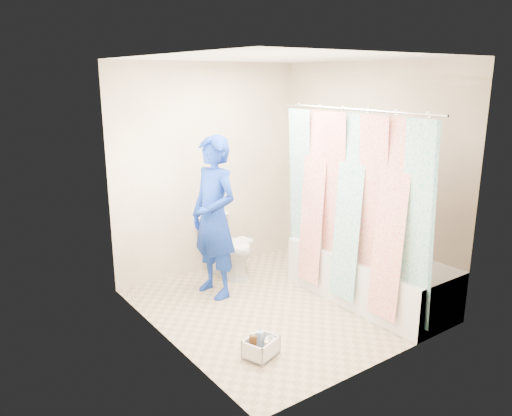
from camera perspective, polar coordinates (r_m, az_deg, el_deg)
floor at (r=5.13m, az=2.53°, el=-11.06°), size 2.60×2.60×0.00m
ceiling at (r=4.62m, az=2.88°, el=16.79°), size 2.40×2.60×0.02m
wall_back at (r=5.79m, az=-5.34°, el=4.41°), size 2.40×0.02×2.40m
wall_front at (r=3.84m, az=14.84°, el=-1.42°), size 2.40×0.02×2.40m
wall_left at (r=4.12m, az=-10.51°, el=-0.06°), size 0.02×2.60×2.40m
wall_right at (r=5.55m, az=12.48°, el=3.67°), size 0.02×2.60×2.40m
bathtub at (r=5.29m, az=12.79°, el=-7.47°), size 0.70×1.75×0.50m
curtain_rod at (r=4.67m, az=11.23°, el=10.99°), size 0.02×1.90×0.02m
shower_curtain at (r=4.82m, az=10.68°, el=-0.11°), size 0.06×1.75×1.80m
toilet at (r=5.77m, az=-3.23°, el=-4.34°), size 0.49×0.73×0.70m
tank_lid at (r=5.67m, az=-2.50°, el=-4.03°), size 0.45×0.25×0.03m
tank_internals at (r=5.78m, az=-4.79°, el=-0.82°), size 0.17×0.06×0.23m
plumber at (r=5.12m, az=-4.81°, el=-1.09°), size 0.47×0.65×1.68m
cleaning_caddy at (r=4.26m, az=0.64°, el=-15.68°), size 0.32×0.29×0.21m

